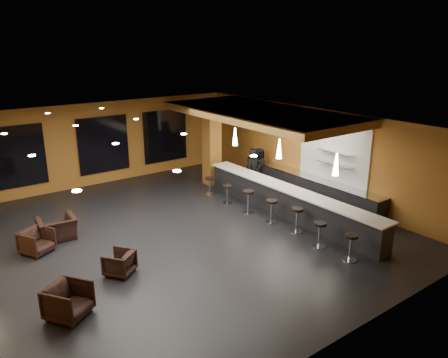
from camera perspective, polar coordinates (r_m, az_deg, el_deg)
floor at (r=14.37m, az=-5.27°, el=-7.07°), size 12.00×13.00×0.10m
ceiling at (r=13.28m, az=-5.70°, el=7.19°), size 12.00×13.00×0.10m
wall_back at (r=19.44m, az=-15.59°, el=4.55°), size 12.00×0.10×3.50m
wall_front at (r=9.17m, az=16.70°, el=-10.36°), size 12.00×0.10×3.50m
wall_right at (r=17.49m, az=11.74°, el=3.40°), size 0.10×13.00×3.50m
wood_soffit at (r=16.44m, az=4.62°, el=8.56°), size 3.60×8.00×0.28m
window_left at (r=18.44m, az=-25.59°, el=2.59°), size 2.20×0.06×2.40m
window_center at (r=19.35m, az=-15.46°, el=4.35°), size 2.20×0.06×2.40m
window_right at (r=20.58m, az=-7.67°, el=5.60°), size 2.20×0.06×2.40m
tile_backsplash at (r=16.73m, az=14.12°, el=3.48°), size 0.06×3.20×2.40m
bar_counter at (r=15.52m, az=8.23°, el=-3.06°), size 0.60×8.00×1.00m
bar_top at (r=15.35m, az=8.31°, el=-1.23°), size 0.78×8.10×0.05m
prep_counter at (r=17.25m, az=11.80°, el=-1.37°), size 0.70×6.00×0.86m
prep_top at (r=17.11m, az=11.90°, el=0.07°), size 0.72×6.00×0.03m
wall_shelf_lower at (r=16.60m, az=14.24°, el=1.94°), size 0.30×1.50×0.03m
wall_shelf_upper at (r=16.49m, az=14.35°, el=3.44°), size 0.30×1.50×0.03m
column at (r=18.55m, az=-1.61°, el=4.58°), size 0.60×0.60×3.50m
pendant_0 at (r=13.69m, az=14.43°, el=1.87°), size 0.20×0.20×0.70m
pendant_1 at (r=15.32m, az=7.22°, el=3.95°), size 0.20×0.20×0.70m
pendant_2 at (r=17.16m, az=1.45°, el=5.56°), size 0.20×0.20×0.70m
staff_a at (r=17.56m, az=3.90°, el=0.96°), size 0.70×0.49×1.82m
staff_b at (r=18.78m, az=3.86°, el=1.67°), size 0.85×0.71×1.57m
staff_c at (r=18.80m, az=4.60°, el=1.69°), size 0.79×0.54×1.59m
armchair_a at (r=10.68m, az=-19.67°, el=-14.78°), size 1.19×1.19×0.79m
armchair_b at (r=12.08m, az=-13.51°, el=-10.61°), size 0.98×0.99×0.65m
armchair_c at (r=13.92m, az=-23.27°, el=-7.51°), size 1.06×1.07×0.73m
armchair_d at (r=14.62m, az=-20.99°, el=-6.05°), size 1.18×1.05×0.72m
bar_stool_0 at (r=12.83m, az=16.22°, el=-8.15°), size 0.40×0.40×0.79m
bar_stool_1 at (r=13.41m, az=12.37°, el=-6.70°), size 0.40×0.40×0.79m
bar_stool_2 at (r=14.27m, az=9.51°, el=-4.88°), size 0.42×0.42×0.83m
bar_stool_3 at (r=14.87m, az=6.25°, el=-3.82°), size 0.42×0.42×0.82m
bar_stool_4 at (r=15.63m, az=3.20°, el=-2.59°), size 0.43×0.43×0.85m
bar_stool_5 at (r=16.54m, az=0.45°, el=-1.70°), size 0.37×0.37×0.72m
bar_stool_6 at (r=17.52m, az=-1.88°, el=-0.60°), size 0.36×0.36×0.72m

